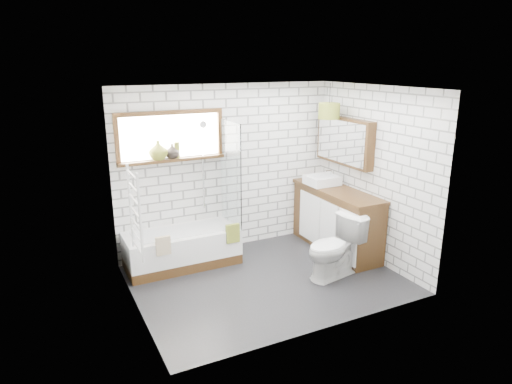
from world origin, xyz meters
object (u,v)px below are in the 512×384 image
pendant (329,111)px  basin (322,180)px  bathtub (182,248)px  vanity (336,219)px  toilet (335,247)px

pendant → basin: bearing=112.7°
bathtub → pendant: (2.26, -0.24, 1.85)m
vanity → pendant: bearing=97.1°
bathtub → basin: size_ratio=3.37×
vanity → toilet: bearing=-127.3°
pendant → bathtub: bearing=173.8°
bathtub → toilet: toilet is taller
bathtub → basin: bearing=-4.6°
toilet → pendant: (0.54, 1.02, 1.68)m
bathtub → vanity: vanity is taller
bathtub → pendant: 2.93m
bathtub → basin: 2.37m
vanity → basin: bearing=100.3°
basin → pendant: 1.07m
vanity → pendant: (-0.03, 0.26, 1.62)m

